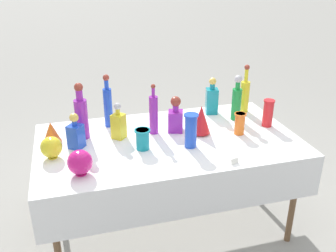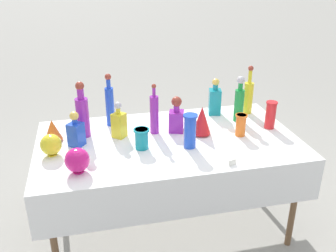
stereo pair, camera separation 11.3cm
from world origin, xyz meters
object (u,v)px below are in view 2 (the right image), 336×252
object	(u,v)px
tall_bottle_3	(239,101)
slender_vase_0	(142,138)
tall_bottle_0	(82,114)
round_bowl_1	(51,145)
slender_vase_3	(241,124)
square_decanter_2	(76,132)
square_decanter_3	(119,123)
tall_bottle_4	(154,113)
tall_bottle_1	(248,95)
square_decanter_0	(215,100)
slender_vase_2	(190,130)
fluted_vase_0	(202,120)
round_bowl_0	(77,160)
square_decanter_1	(176,117)
fluted_vase_1	(53,130)
tall_bottle_2	(110,103)
slender_vase_1	(271,114)
cardboard_box_behind_left	(183,145)

from	to	relation	value
tall_bottle_3	slender_vase_0	world-z (taller)	tall_bottle_3
tall_bottle_0	round_bowl_1	xyz separation A→B (m)	(-0.21, -0.25, -0.10)
slender_vase_3	square_decanter_2	bearing A→B (deg)	175.05
square_decanter_3	tall_bottle_4	bearing A→B (deg)	3.12
tall_bottle_1	square_decanter_0	bearing A→B (deg)	172.81
slender_vase_2	slender_vase_3	bearing A→B (deg)	13.22
slender_vase_2	slender_vase_0	bearing A→B (deg)	170.35
tall_bottle_1	fluted_vase_0	distance (m)	0.58
round_bowl_0	round_bowl_1	xyz separation A→B (m)	(-0.16, 0.25, -0.01)
square_decanter_1	fluted_vase_0	bearing A→B (deg)	-30.10
square_decanter_0	slender_vase_0	bearing A→B (deg)	-145.37
slender_vase_0	slender_vase_3	bearing A→B (deg)	3.24
tall_bottle_1	tall_bottle_3	xyz separation A→B (m)	(-0.14, -0.14, 0.01)
slender_vase_0	round_bowl_1	bearing A→B (deg)	176.45
tall_bottle_0	fluted_vase_1	size ratio (longest dim) A/B	2.56
square_decanter_1	slender_vase_3	bearing A→B (deg)	-21.78
slender_vase_0	fluted_vase_1	xyz separation A→B (m)	(-0.58, 0.25, 0.01)
square_decanter_2	round_bowl_1	bearing A→B (deg)	-146.80
square_decanter_3	slender_vase_2	xyz separation A→B (m)	(0.45, -0.26, 0.02)
tall_bottle_2	round_bowl_0	world-z (taller)	tall_bottle_2
square_decanter_0	slender_vase_0	world-z (taller)	square_decanter_0
round_bowl_0	tall_bottle_0	bearing A→B (deg)	84.48
round_bowl_0	round_bowl_1	size ratio (longest dim) A/B	1.08
slender_vase_1	cardboard_box_behind_left	xyz separation A→B (m)	(-0.39, 1.01, -0.73)
fluted_vase_0	round_bowl_1	world-z (taller)	fluted_vase_0
fluted_vase_1	tall_bottle_3	bearing A→B (deg)	2.01
tall_bottle_4	round_bowl_1	distance (m)	0.74
tall_bottle_2	tall_bottle_4	world-z (taller)	tall_bottle_2
slender_vase_1	cardboard_box_behind_left	distance (m)	1.31
tall_bottle_4	square_decanter_2	world-z (taller)	tall_bottle_4
square_decanter_2	round_bowl_0	xyz separation A→B (m)	(0.00, -0.36, -0.02)
tall_bottle_3	slender_vase_3	size ratio (longest dim) A/B	2.25
tall_bottle_1	tall_bottle_3	world-z (taller)	tall_bottle_1
square_decanter_3	round_bowl_1	size ratio (longest dim) A/B	1.83
square_decanter_0	square_decanter_3	bearing A→B (deg)	-162.24
slender_vase_1	fluted_vase_0	distance (m)	0.53
square_decanter_2	tall_bottle_4	bearing A→B (deg)	8.46
slender_vase_1	square_decanter_3	bearing A→B (deg)	175.15
tall_bottle_2	tall_bottle_3	distance (m)	0.99
fluted_vase_1	cardboard_box_behind_left	bearing A→B (deg)	36.72
slender_vase_3	fluted_vase_1	distance (m)	1.32
tall_bottle_0	tall_bottle_4	xyz separation A→B (m)	(0.50, -0.06, -0.02)
square_decanter_3	tall_bottle_2	bearing A→B (deg)	100.40
square_decanter_2	round_bowl_1	size ratio (longest dim) A/B	1.71
square_decanter_1	round_bowl_0	distance (m)	0.83
square_decanter_3	square_decanter_0	bearing A→B (deg)	17.76
tall_bottle_1	square_decanter_0	distance (m)	0.28
slender_vase_2	square_decanter_0	bearing A→B (deg)	55.63
tall_bottle_2	slender_vase_3	world-z (taller)	tall_bottle_2
tall_bottle_2	square_decanter_3	distance (m)	0.24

